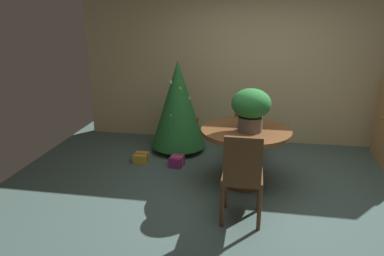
{
  "coord_description": "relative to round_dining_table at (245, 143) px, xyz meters",
  "views": [
    {
      "loc": [
        -0.08,
        -3.91,
        2.16
      ],
      "look_at": [
        -0.81,
        0.28,
        0.78
      ],
      "focal_mm": 33.99,
      "sensor_mm": 36.0,
      "label": 1
    }
  ],
  "objects": [
    {
      "name": "holiday_tree",
      "position": [
        -1.08,
        1.03,
        0.2
      ],
      "size": [
        0.86,
        0.86,
        1.45
      ],
      "color": "brown",
      "rests_on": "ground_plane"
    },
    {
      "name": "back_wall_panel",
      "position": [
        0.15,
        1.76,
        0.73
      ],
      "size": [
        6.0,
        0.1,
        2.6
      ],
      "primitive_type": "cube",
      "color": "beige",
      "rests_on": "ground_plane"
    },
    {
      "name": "gift_box_gold",
      "position": [
        -1.54,
        0.47,
        -0.5
      ],
      "size": [
        0.21,
        0.23,
        0.13
      ],
      "color": "gold",
      "rests_on": "ground_plane"
    },
    {
      "name": "wooden_chair_near",
      "position": [
        0.0,
        -0.92,
        -0.0
      ],
      "size": [
        0.42,
        0.43,
        1.0
      ],
      "color": "brown",
      "rests_on": "ground_plane"
    },
    {
      "name": "flower_vase",
      "position": [
        0.05,
        -0.06,
        0.49
      ],
      "size": [
        0.48,
        0.48,
        0.53
      ],
      "color": "#665B51",
      "rests_on": "round_dining_table"
    },
    {
      "name": "gift_box_purple",
      "position": [
        -0.98,
        0.41,
        -0.49
      ],
      "size": [
        0.2,
        0.24,
        0.15
      ],
      "color": "#9E287A",
      "rests_on": "ground_plane"
    },
    {
      "name": "ground_plane",
      "position": [
        0.15,
        -0.44,
        -0.57
      ],
      "size": [
        6.6,
        6.6,
        0.0
      ],
      "primitive_type": "plane",
      "color": "#4C6660"
    },
    {
      "name": "wooden_chair_far",
      "position": [
        0.0,
        0.93,
        -0.05
      ],
      "size": [
        0.44,
        0.42,
        0.94
      ],
      "color": "brown",
      "rests_on": "ground_plane"
    },
    {
      "name": "round_dining_table",
      "position": [
        0.0,
        0.0,
        0.0
      ],
      "size": [
        1.13,
        1.13,
        0.75
      ],
      "color": "brown",
      "rests_on": "ground_plane"
    }
  ]
}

